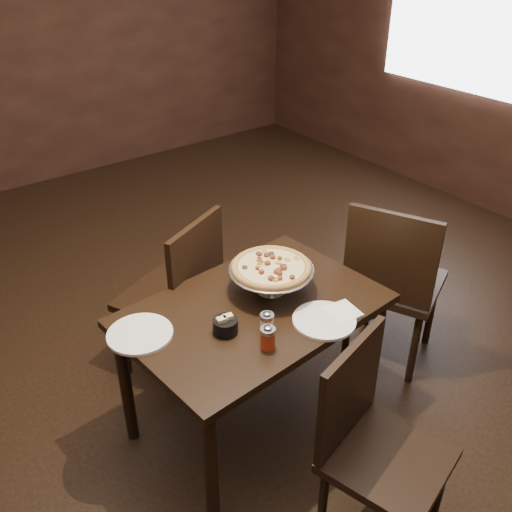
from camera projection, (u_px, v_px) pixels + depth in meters
room at (252, 145)px, 2.04m from camera, size 6.04×7.04×2.84m
dining_table at (254, 324)px, 2.47m from camera, size 1.14×0.81×0.68m
pizza_stand at (271, 268)px, 2.46m from camera, size 0.38×0.38×0.15m
parmesan_shaker at (267, 323)px, 2.26m from camera, size 0.06×0.06×0.10m
pepper_flake_shaker at (268, 338)px, 2.17m from camera, size 0.06×0.06×0.10m
packet_caddy at (225, 325)px, 2.26m from camera, size 0.10×0.10×0.08m
napkin_stack at (342, 312)px, 2.38m from camera, size 0.15×0.15×0.01m
plate_left at (140, 334)px, 2.26m from camera, size 0.26×0.26×0.01m
plate_near at (324, 320)px, 2.33m from camera, size 0.26×0.26×0.01m
serving_spatula at (284, 272)px, 2.43m from camera, size 0.14×0.14×0.02m
chair_far at (179, 292)px, 2.84m from camera, size 0.56×0.56×0.91m
chair_near at (373, 440)px, 2.07m from camera, size 0.49×0.49×0.86m
chair_side at (393, 280)px, 2.89m from camera, size 0.59×0.59×0.95m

